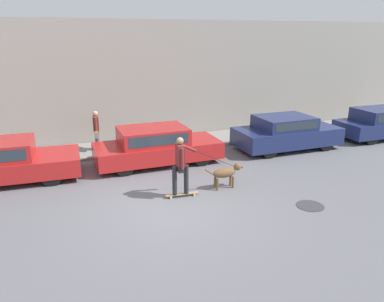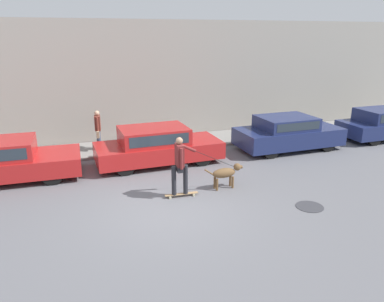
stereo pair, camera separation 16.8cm
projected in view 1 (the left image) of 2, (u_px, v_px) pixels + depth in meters
The scene contains 11 objects.
ground_plane at pixel (171, 209), 9.67m from camera, with size 36.00×36.00×0.00m, color slate.
back_wall at pixel (120, 83), 15.16m from camera, with size 32.00×0.30×4.90m.
sidewalk_curb at pixel (129, 147), 14.80m from camera, with size 30.00×2.06×0.11m.
parked_car_0 at pixel (0, 162), 11.30m from camera, with size 4.60×1.96×1.28m.
parked_car_1 at pixel (157, 146), 12.89m from camera, with size 4.33×1.83×1.30m.
parked_car_2 at pixel (286, 133), 14.59m from camera, with size 4.09×1.87×1.31m.
parked_car_3 at pixel (382, 123), 16.17m from camera, with size 4.00×1.69×1.30m.
dog at pixel (226, 173), 10.88m from camera, with size 1.20×0.31×0.71m.
skateboarder at pixel (181, 164), 10.11m from camera, with size 2.25×0.53×1.71m.
pedestrian_with_bag at pixel (96, 129), 14.02m from camera, with size 0.26×0.68×1.50m.
manhole_cover at pixel (310, 206), 9.84m from camera, with size 0.72×0.72×0.01m.
Camera 1 is at (-2.50, -8.43, 4.33)m, focal length 35.00 mm.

